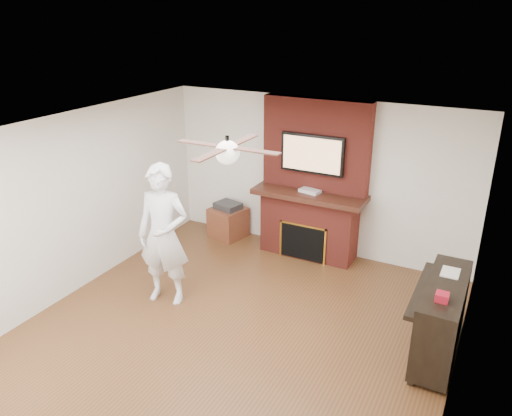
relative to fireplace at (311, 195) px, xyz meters
The scene contains 12 objects.
room_shell 2.56m from the fireplace, 90.00° to the right, with size 5.36×5.86×2.86m.
fireplace is the anchor object (origin of this frame).
tv 0.69m from the fireplace, 90.00° to the right, with size 1.00×0.08×0.60m.
ceiling_fan 2.88m from the fireplace, 90.00° to the right, with size 1.21×1.21×0.31m.
person 2.52m from the fireplace, 118.38° to the right, with size 0.71×0.47×1.93m, color white.
side_table 1.66m from the fireplace, behind, with size 0.65×0.65×0.62m.
piano 2.91m from the fireplace, 37.49° to the right, with size 0.52×1.42×1.02m.
cable_box 0.15m from the fireplace, 84.25° to the right, with size 0.32×0.18×0.05m, color silver.
candle_orange 0.96m from the fireplace, 126.51° to the right, with size 0.07×0.07×0.13m, color #EB551B.
candle_green 0.98m from the fireplace, 113.15° to the right, with size 0.08×0.08×0.08m, color #44923A.
candle_cream 0.97m from the fireplace, 49.08° to the right, with size 0.09×0.09×0.12m, color beige.
candle_blue 1.01m from the fireplace, 29.77° to the right, with size 0.06×0.06×0.08m, color #3950AC.
Camera 1 is at (2.62, -4.38, 3.74)m, focal length 35.00 mm.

